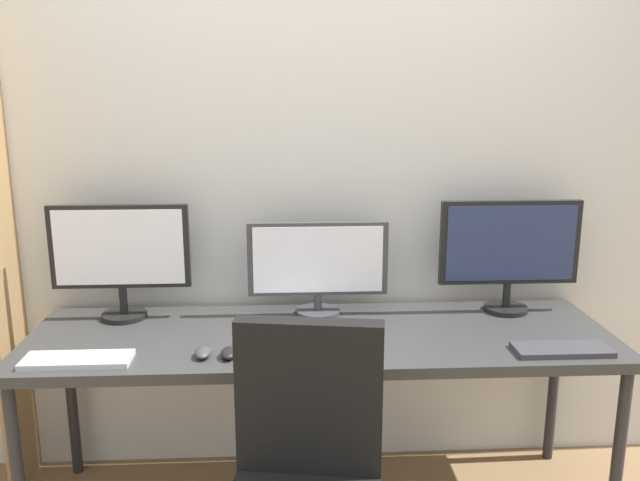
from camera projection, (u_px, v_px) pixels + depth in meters
name	position (u px, v px, depth m)	size (l,w,h in m)	color
wall_back	(315.00, 172.00, 2.76)	(4.61, 0.10, 2.60)	silver
desk	(321.00, 345.00, 2.50)	(2.21, 0.68, 0.74)	#333333
monitor_left	(120.00, 254.00, 2.59)	(0.55, 0.18, 0.46)	black
monitor_center	(318.00, 265.00, 2.64)	(0.57, 0.18, 0.39)	#38383D
monitor_right	(509.00, 249.00, 2.67)	(0.58, 0.18, 0.47)	black
keyboard_left	(77.00, 360.00, 2.21)	(0.36, 0.13, 0.02)	silver
keyboard_center	(324.00, 355.00, 2.26)	(0.35, 0.13, 0.02)	silver
keyboard_right	(562.00, 350.00, 2.30)	(0.34, 0.13, 0.02)	#38383D
mouse_left_side	(203.00, 353.00, 2.26)	(0.06, 0.10, 0.03)	#38383D
mouse_right_side	(229.00, 353.00, 2.26)	(0.06, 0.10, 0.03)	black
laptop_closed	(288.00, 332.00, 2.46)	(0.32, 0.22, 0.02)	silver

